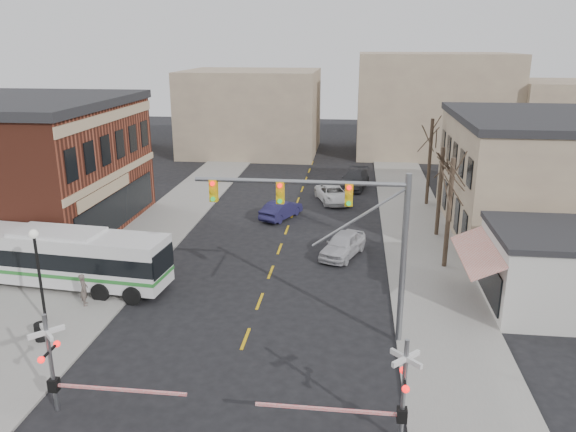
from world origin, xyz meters
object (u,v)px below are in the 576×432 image
(trash_bin, at_px, (41,332))
(rr_crossing_east, at_px, (391,392))
(car_c, at_px, (333,194))
(pedestrian_near, at_px, (84,290))
(transit_bus, at_px, (61,257))
(traffic_signal_mast, at_px, (345,223))
(rr_crossing_west, at_px, (62,365))
(car_a, at_px, (343,245))
(street_lamp, at_px, (37,257))
(car_b, at_px, (281,210))
(car_d, at_px, (354,179))
(pedestrian_far, at_px, (84,264))

(trash_bin, bearing_deg, rr_crossing_east, -17.51)
(car_c, height_order, pedestrian_near, pedestrian_near)
(transit_bus, bearing_deg, traffic_signal_mast, -14.12)
(transit_bus, xyz_separation_m, car_c, (14.45, 19.40, -1.11))
(transit_bus, distance_m, rr_crossing_west, 12.13)
(traffic_signal_mast, bearing_deg, car_a, 91.18)
(street_lamp, height_order, car_a, street_lamp)
(rr_crossing_west, xyz_separation_m, car_b, (4.85, 24.88, -1.26))
(car_a, bearing_deg, trash_bin, -116.49)
(car_a, xyz_separation_m, car_b, (-5.03, 7.55, -0.07))
(car_b, bearing_deg, transit_bus, 77.18)
(street_lamp, bearing_deg, transit_bus, 107.00)
(rr_crossing_east, relative_size, car_a, 1.23)
(traffic_signal_mast, xyz_separation_m, rr_crossing_west, (-10.10, -6.68, -3.74))
(car_d, bearing_deg, car_c, -98.83)
(car_d, bearing_deg, car_b, -108.25)
(street_lamp, height_order, car_c, street_lamp)
(car_a, relative_size, pedestrian_far, 2.46)
(car_b, bearing_deg, street_lamp, 87.25)
(rr_crossing_west, xyz_separation_m, pedestrian_far, (-4.86, 11.54, -0.92))
(traffic_signal_mast, height_order, car_c, traffic_signal_mast)
(rr_crossing_east, xyz_separation_m, car_d, (-1.43, 35.52, -1.17))
(transit_bus, xyz_separation_m, traffic_signal_mast, (15.86, -3.99, 3.91))
(transit_bus, height_order, trash_bin, transit_bus)
(car_b, distance_m, car_c, 6.47)
(transit_bus, distance_m, car_d, 29.50)
(car_c, bearing_deg, car_b, -144.20)
(trash_bin, distance_m, car_c, 28.25)
(car_c, bearing_deg, transit_bus, -144.42)
(pedestrian_near, distance_m, pedestrian_far, 3.53)
(car_b, bearing_deg, pedestrian_near, 87.57)
(car_a, bearing_deg, rr_crossing_east, -62.88)
(car_d, height_order, pedestrian_far, pedestrian_far)
(trash_bin, xyz_separation_m, car_c, (12.36, 25.40, 0.17))
(car_b, distance_m, pedestrian_near, 18.44)
(car_b, relative_size, car_d, 0.78)
(transit_bus, xyz_separation_m, pedestrian_far, (0.90, 0.87, -0.75))
(traffic_signal_mast, distance_m, street_lamp, 14.72)
(car_c, distance_m, pedestrian_near, 24.84)
(trash_bin, xyz_separation_m, car_d, (14.16, 30.60, 0.27))
(rr_crossing_west, bearing_deg, street_lamp, 124.88)
(trash_bin, xyz_separation_m, car_a, (13.55, 12.64, 0.25))
(traffic_signal_mast, relative_size, car_c, 1.89)
(transit_bus, height_order, rr_crossing_west, rr_crossing_west)
(traffic_signal_mast, xyz_separation_m, street_lamp, (-14.55, -0.30, -2.21))
(transit_bus, xyz_separation_m, rr_crossing_east, (17.68, -10.91, 0.17))
(car_d, bearing_deg, pedestrian_near, -106.98)
(traffic_signal_mast, bearing_deg, pedestrian_near, 172.92)
(street_lamp, relative_size, car_c, 0.96)
(transit_bus, relative_size, car_c, 2.51)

